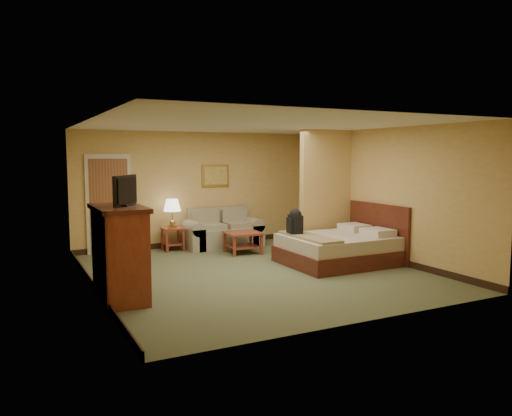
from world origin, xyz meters
TOP-DOWN VIEW (x-y plane):
  - floor at (0.00, 0.00)m, footprint 6.00×6.00m
  - ceiling at (0.00, 0.00)m, footprint 6.00×6.00m
  - back_wall at (0.00, 3.00)m, footprint 5.50×0.02m
  - left_wall at (-2.75, 0.00)m, footprint 0.02×6.00m
  - right_wall at (2.75, 0.00)m, footprint 0.02×6.00m
  - partition at (2.15, 0.93)m, footprint 1.20×0.15m
  - door at (-1.95, 2.96)m, footprint 0.94×0.16m
  - baseboard at (0.00, 2.99)m, footprint 5.50×0.02m
  - loveseat at (0.48, 2.57)m, footprint 1.74×0.81m
  - side_table at (-0.67, 2.65)m, footprint 0.46×0.46m
  - table_lamp at (-0.67, 2.65)m, footprint 0.37×0.37m
  - coffee_table at (0.56, 1.66)m, footprint 0.76×0.76m
  - wall_picture at (0.48, 2.97)m, footprint 0.67×0.04m
  - dresser at (-2.48, -0.64)m, footprint 0.67×1.27m
  - tv at (-2.38, -0.64)m, footprint 0.45×0.61m
  - bed at (1.82, -0.10)m, footprint 2.03×1.73m
  - backpack at (1.00, 0.25)m, footprint 0.24×0.32m

SIDE VIEW (x-z plane):
  - floor at x=0.00m, z-range 0.00..0.00m
  - baseboard at x=0.00m, z-range 0.00..0.12m
  - loveseat at x=0.48m, z-range -0.15..0.73m
  - bed at x=1.82m, z-range -0.25..0.86m
  - coffee_table at x=0.56m, z-range 0.10..0.55m
  - side_table at x=-0.67m, z-range 0.08..0.59m
  - dresser at x=-2.48m, z-range 0.01..1.36m
  - backpack at x=1.00m, z-range 0.56..1.07m
  - table_lamp at x=-0.67m, z-range 0.67..1.28m
  - door at x=-1.95m, z-range -0.02..2.08m
  - back_wall at x=0.00m, z-range 0.00..2.60m
  - left_wall at x=-2.75m, z-range 0.00..2.60m
  - right_wall at x=2.75m, z-range 0.00..2.60m
  - partition at x=2.15m, z-range 0.00..2.60m
  - tv at x=-2.38m, z-range 1.34..1.78m
  - wall_picture at x=0.48m, z-range 1.34..1.86m
  - ceiling at x=0.00m, z-range 2.60..2.60m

